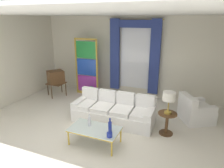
{
  "coord_description": "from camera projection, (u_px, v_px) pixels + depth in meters",
  "views": [
    {
      "loc": [
        2.24,
        -4.38,
        2.89
      ],
      "look_at": [
        0.07,
        0.9,
        1.05
      ],
      "focal_mm": 32.59,
      "sensor_mm": 36.0,
      "label": 1
    }
  ],
  "objects": [
    {
      "name": "bottle_amber_squat",
      "position": [
        110.0,
        126.0,
        4.64
      ],
      "size": [
        0.08,
        0.08,
        0.34
      ],
      "color": "navy",
      "rests_on": "coffee_table"
    },
    {
      "name": "peacock_figurine",
      "position": [
        90.0,
        92.0,
        7.7
      ],
      "size": [
        0.44,
        0.6,
        0.5
      ],
      "color": "beige",
      "rests_on": "ground"
    },
    {
      "name": "ground_plane",
      "position": [
        97.0,
        130.0,
        5.55
      ],
      "size": [
        16.0,
        16.0,
        0.0
      ],
      "primitive_type": "plane",
      "color": "silver"
    },
    {
      "name": "table_lamp_brass",
      "position": [
        169.0,
        97.0,
        5.05
      ],
      "size": [
        0.32,
        0.32,
        0.57
      ],
      "color": "#B29338",
      "rests_on": "round_side_table"
    },
    {
      "name": "armchair_white",
      "position": [
        195.0,
        112.0,
        5.96
      ],
      "size": [
        1.11,
        1.1,
        0.8
      ],
      "color": "white",
      "rests_on": "ground"
    },
    {
      "name": "bottle_blue_decanter",
      "position": [
        89.0,
        121.0,
        4.9
      ],
      "size": [
        0.07,
        0.07,
        0.32
      ],
      "color": "silver",
      "rests_on": "coffee_table"
    },
    {
      "name": "bottle_crystal_tall",
      "position": [
        110.0,
        134.0,
        4.45
      ],
      "size": [
        0.13,
        0.13,
        0.2
      ],
      "color": "navy",
      "rests_on": "coffee_table"
    },
    {
      "name": "ceiling_slab",
      "position": [
        108.0,
        13.0,
        5.33
      ],
      "size": [
        8.0,
        7.6,
        0.04
      ],
      "primitive_type": "cube",
      "color": "white"
    },
    {
      "name": "wall_rear",
      "position": [
        132.0,
        57.0,
        7.79
      ],
      "size": [
        8.0,
        0.12,
        3.0
      ],
      "primitive_type": "cube",
      "color": "silver",
      "rests_on": "ground"
    },
    {
      "name": "curtained_window",
      "position": [
        134.0,
        51.0,
        7.51
      ],
      "size": [
        2.0,
        0.17,
        2.7
      ],
      "color": "white",
      "rests_on": "ground"
    },
    {
      "name": "wall_left",
      "position": [
        8.0,
        61.0,
        6.94
      ],
      "size": [
        0.12,
        7.0,
        3.0
      ],
      "primitive_type": "cube",
      "color": "silver",
      "rests_on": "ground"
    },
    {
      "name": "round_side_table",
      "position": [
        167.0,
        121.0,
        5.25
      ],
      "size": [
        0.48,
        0.48,
        0.59
      ],
      "color": "brown",
      "rests_on": "ground"
    },
    {
      "name": "coffee_table",
      "position": [
        95.0,
        130.0,
        4.83
      ],
      "size": [
        1.19,
        0.66,
        0.41
      ],
      "color": "silver",
      "rests_on": "ground"
    },
    {
      "name": "couch_white_long",
      "position": [
        114.0,
        111.0,
        5.98
      ],
      "size": [
        2.35,
        0.96,
        0.86
      ],
      "color": "white",
      "rests_on": "ground"
    },
    {
      "name": "stained_glass_divider",
      "position": [
        87.0,
        68.0,
        7.87
      ],
      "size": [
        0.95,
        0.05,
        2.2
      ],
      "color": "gold",
      "rests_on": "ground"
    },
    {
      "name": "vintage_tv",
      "position": [
        56.0,
        78.0,
        7.81
      ],
      "size": [
        0.75,
        0.77,
        1.35
      ],
      "color": "brown",
      "rests_on": "ground"
    }
  ]
}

